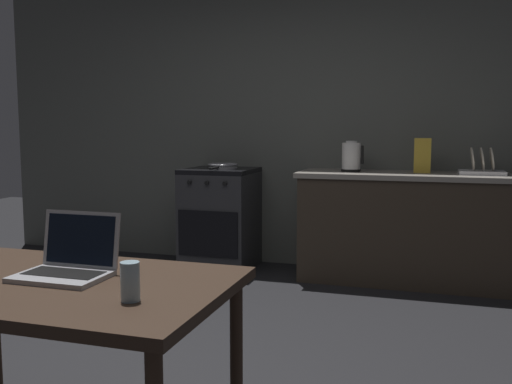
% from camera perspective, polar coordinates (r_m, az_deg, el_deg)
% --- Properties ---
extents(ground_plane, '(12.00, 12.00, 0.00)m').
position_cam_1_polar(ground_plane, '(3.03, -10.14, -18.17)').
color(ground_plane, black).
extents(back_wall, '(6.40, 0.10, 2.83)m').
position_cam_1_polar(back_wall, '(5.16, 6.32, 8.22)').
color(back_wall, '#585A54').
rests_on(back_wall, ground_plane).
extents(kitchen_counter, '(2.16, 0.64, 0.90)m').
position_cam_1_polar(kitchen_counter, '(4.78, 17.34, -3.53)').
color(kitchen_counter, '#382D23').
rests_on(kitchen_counter, ground_plane).
extents(stove_oven, '(0.60, 0.62, 0.90)m').
position_cam_1_polar(stove_oven, '(5.11, -3.60, -2.65)').
color(stove_oven, '#2D2D30').
rests_on(stove_oven, ground_plane).
extents(dining_table, '(1.27, 0.79, 0.72)m').
position_cam_1_polar(dining_table, '(2.18, -19.78, -10.16)').
color(dining_table, '#332319').
rests_on(dining_table, ground_plane).
extents(laptop, '(0.32, 0.26, 0.23)m').
position_cam_1_polar(laptop, '(2.19, -18.39, -6.86)').
color(laptop, '#99999E').
rests_on(laptop, dining_table).
extents(electric_kettle, '(0.18, 0.16, 0.25)m').
position_cam_1_polar(electric_kettle, '(4.76, 9.56, 3.50)').
color(electric_kettle, black).
rests_on(electric_kettle, kitchen_counter).
extents(frying_pan, '(0.27, 0.44, 0.05)m').
position_cam_1_polar(frying_pan, '(5.02, -3.37, 2.63)').
color(frying_pan, gray).
rests_on(frying_pan, stove_oven).
extents(drinking_glass, '(0.06, 0.06, 0.12)m').
position_cam_1_polar(drinking_glass, '(1.83, -12.53, -8.78)').
color(drinking_glass, '#99B7C6').
rests_on(drinking_glass, dining_table).
extents(cereal_box, '(0.13, 0.05, 0.28)m').
position_cam_1_polar(cereal_box, '(4.74, 16.39, 3.53)').
color(cereal_box, gold).
rests_on(cereal_box, kitchen_counter).
extents(dish_rack, '(0.34, 0.26, 0.21)m').
position_cam_1_polar(dish_rack, '(4.73, 21.75, 2.22)').
color(dish_rack, silver).
rests_on(dish_rack, kitchen_counter).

